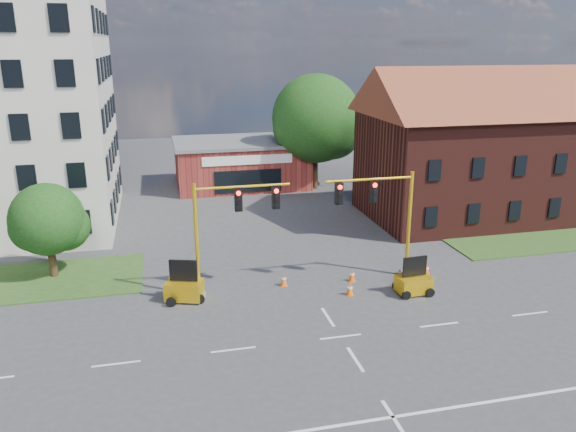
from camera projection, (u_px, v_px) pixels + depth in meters
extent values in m
plane|color=#3B3B3D|center=(341.00, 337.00, 25.96)|extent=(120.00, 120.00, 0.00)
cube|color=#294A1B|center=(550.00, 242.00, 38.28)|extent=(14.00, 4.00, 0.08)
cube|color=maroon|center=(241.00, 164.00, 53.27)|extent=(12.00, 8.00, 4.00)
cube|color=slate|center=(240.00, 142.00, 52.63)|extent=(12.40, 8.40, 0.30)
cube|color=white|center=(248.00, 160.00, 49.15)|extent=(8.00, 0.10, 0.80)
cube|color=black|center=(248.00, 181.00, 49.71)|extent=(6.00, 0.10, 2.00)
cube|color=#471A15|center=(497.00, 164.00, 43.62)|extent=(20.00, 10.00, 8.00)
cylinder|color=#3A2915|center=(316.00, 164.00, 51.82)|extent=(0.44, 0.44, 4.61)
sphere|color=#133F13|center=(316.00, 119.00, 50.58)|extent=(8.01, 8.01, 8.01)
sphere|color=#133F13|center=(332.00, 129.00, 51.52)|extent=(5.60, 5.60, 5.60)
cylinder|color=#3A2915|center=(52.00, 257.00, 32.28)|extent=(0.44, 0.44, 2.49)
sphere|color=#133F13|center=(47.00, 219.00, 31.61)|extent=(4.12, 4.12, 4.12)
sphere|color=#133F13|center=(64.00, 226.00, 32.24)|extent=(2.88, 2.88, 2.88)
cube|color=gray|center=(199.00, 293.00, 30.18)|extent=(0.60, 0.60, 0.30)
cylinder|color=yellow|center=(197.00, 241.00, 29.31)|extent=(0.20, 0.20, 6.20)
cylinder|color=yellow|center=(243.00, 187.00, 29.03)|extent=(5.00, 0.14, 0.14)
cube|color=black|center=(238.00, 200.00, 29.18)|extent=(0.40, 0.32, 1.20)
cube|color=black|center=(276.00, 198.00, 29.62)|extent=(0.40, 0.32, 1.20)
sphere|color=#FF0C07|center=(239.00, 193.00, 28.90)|extent=(0.24, 0.24, 0.24)
cube|color=gray|center=(406.00, 273.00, 32.82)|extent=(0.60, 0.60, 0.30)
cylinder|color=yellow|center=(409.00, 225.00, 31.95)|extent=(0.20, 0.20, 6.20)
cylinder|color=yellow|center=(370.00, 179.00, 30.57)|extent=(5.00, 0.14, 0.14)
cube|color=black|center=(373.00, 191.00, 30.83)|extent=(0.40, 0.32, 1.20)
cube|color=black|center=(339.00, 194.00, 30.39)|extent=(0.40, 0.32, 1.20)
sphere|color=#FF0C07|center=(375.00, 185.00, 30.55)|extent=(0.24, 0.24, 0.24)
cube|color=yellow|center=(184.00, 290.00, 29.54)|extent=(2.18, 1.78, 0.94)
cube|color=black|center=(183.00, 270.00, 29.21)|extent=(1.43, 0.58, 1.15)
cube|color=yellow|center=(413.00, 284.00, 30.31)|extent=(1.86, 1.31, 0.89)
cube|color=black|center=(415.00, 266.00, 30.01)|extent=(1.39, 0.22, 1.09)
cube|color=#FF610D|center=(284.00, 285.00, 31.44)|extent=(0.38, 0.38, 0.04)
cone|color=#FF610D|center=(284.00, 280.00, 31.34)|extent=(0.40, 0.40, 0.70)
cylinder|color=white|center=(284.00, 279.00, 31.32)|extent=(0.27, 0.27, 0.09)
cube|color=#FF610D|center=(350.00, 295.00, 30.25)|extent=(0.38, 0.38, 0.04)
cone|color=#FF610D|center=(350.00, 289.00, 30.16)|extent=(0.40, 0.40, 0.70)
cylinder|color=white|center=(350.00, 288.00, 30.14)|extent=(0.27, 0.27, 0.09)
cube|color=#FF610D|center=(352.00, 281.00, 32.02)|extent=(0.38, 0.38, 0.04)
cone|color=#FF610D|center=(352.00, 276.00, 31.92)|extent=(0.40, 0.40, 0.70)
cylinder|color=white|center=(352.00, 274.00, 31.90)|extent=(0.27, 0.27, 0.09)
cube|color=#FF610D|center=(426.00, 275.00, 32.88)|extent=(0.38, 0.38, 0.04)
cone|color=#FF610D|center=(426.00, 269.00, 32.78)|extent=(0.40, 0.40, 0.70)
cylinder|color=white|center=(427.00, 268.00, 32.76)|extent=(0.27, 0.27, 0.09)
imported|color=silver|center=(424.00, 220.00, 40.89)|extent=(4.99, 2.56, 1.35)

